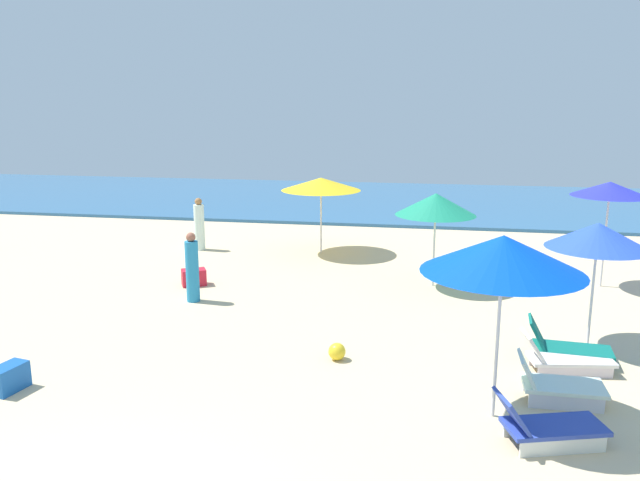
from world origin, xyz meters
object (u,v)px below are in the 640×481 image
Objects in this scene: umbrella_4 at (436,204)px; cooler_box_1 at (194,277)px; lounge_chair_1_1 at (556,385)px; lounge_chair_0_1 at (565,348)px; lounge_chair_1_0 at (546,426)px; beach_ball_0 at (337,352)px; umbrella_5 at (610,189)px; umbrella_0 at (598,236)px; beachgoer_1 at (192,269)px; umbrella_2 at (321,184)px; umbrella_1 at (503,254)px; lounge_chair_0_0 at (564,359)px; beachgoer_0 at (199,225)px; cooler_box_2 at (9,378)px.

cooler_box_1 is (-5.95, -1.05, -1.87)m from umbrella_4.
lounge_chair_0_1 is at bearing -14.41° from lounge_chair_1_1.
umbrella_4 is at bearing 161.31° from cooler_box_1.
lounge_chair_1_0 is 5.03× the size of beach_ball_0.
lounge_chair_1_0 is 1.40m from lounge_chair_1_1.
umbrella_5 is at bearing -14.56° from lounge_chair_0_1.
lounge_chair_1_1 is at bearing -111.89° from umbrella_0.
lounge_chair_0_1 is at bearing 9.55° from beach_ball_0.
umbrella_0 reaches higher than beachgoer_1.
umbrella_1 is at bearing -66.00° from umbrella_2.
lounge_chair_0_0 is 0.50m from lounge_chair_0_1.
beachgoer_0 is at bearing 46.54° from lounge_chair_1_1.
umbrella_5 is at bearing -17.07° from umbrella_2.
lounge_chair_1_1 is at bearing -72.38° from umbrella_4.
umbrella_1 is 1.68× the size of beachgoer_0.
beach_ball_0 is at bearing 124.57° from cooler_box_2.
beachgoer_1 is 5.20× the size of beach_ball_0.
cooler_box_1 is (-6.87, 5.66, -2.27)m from umbrella_1.
beachgoer_0 is at bearing 169.97° from umbrella_5.
lounge_chair_1_1 reaches higher than cooler_box_1.
umbrella_1 reaches higher than umbrella_5.
lounge_chair_1_0 is at bearing -107.88° from umbrella_5.
umbrella_0 reaches higher than cooler_box_2.
umbrella_5 is 1.62× the size of beachgoer_1.
lounge_chair_1_0 is 8.72m from beachgoer_1.
umbrella_5 is at bearing -34.99° from lounge_chair_1_0.
umbrella_4 is 7.80m from beachgoer_0.
umbrella_0 is 7.56× the size of beach_ball_0.
lounge_chair_0_1 is 8.95m from cooler_box_1.
umbrella_2 is 7.64× the size of beach_ball_0.
umbrella_0 reaches higher than umbrella_4.
beachgoer_1 reaches higher than lounge_chair_0_1.
beachgoer_1 is (1.72, -4.98, 0.00)m from beachgoer_0.
lounge_chair_1_0 is (-1.40, -3.92, -1.86)m from umbrella_0.
umbrella_2 reaches higher than lounge_chair_0_1.
lounge_chair_0_1 reaches higher than cooler_box_2.
lounge_chair_0_0 reaches higher than cooler_box_1.
umbrella_2 is at bearing 30.79° from lounge_chair_1_1.
lounge_chair_1_1 is at bearing -59.55° from umbrella_2.
umbrella_5 reaches higher than cooler_box_2.
umbrella_4 is 7.49× the size of beach_ball_0.
umbrella_4 is (-1.92, 6.05, 1.81)m from lounge_chair_1_1.
lounge_chair_1_0 is at bearing 111.05° from cooler_box_1.
umbrella_0 is at bearing 122.44° from cooler_box_2.
umbrella_4 reaches higher than lounge_chair_1_0.
lounge_chair_0_1 reaches higher than beach_ball_0.
lounge_chair_1_0 is 0.97× the size of beachgoer_1.
umbrella_1 reaches higher than cooler_box_1.
lounge_chair_1_0 is at bearing 30.43° from beachgoer_0.
lounge_chair_0_1 is 0.63× the size of umbrella_4.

